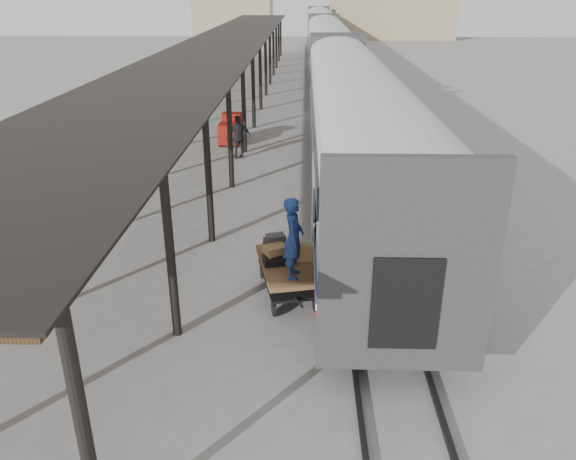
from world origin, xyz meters
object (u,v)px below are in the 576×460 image
(baggage_cart, at_px, (287,271))
(luggage_tug, at_px, (231,130))
(porter, at_px, (294,238))
(pedestrian, at_px, (239,137))

(baggage_cart, bearing_deg, luggage_tug, 89.91)
(porter, bearing_deg, luggage_tug, 15.80)
(baggage_cart, distance_m, luggage_tug, 15.05)
(baggage_cart, relative_size, luggage_tug, 1.56)
(porter, xyz_separation_m, pedestrian, (-2.70, 12.78, -0.87))
(luggage_tug, distance_m, pedestrian, 2.68)
(luggage_tug, bearing_deg, pedestrian, -71.52)
(luggage_tug, xyz_separation_m, pedestrian, (0.67, -2.57, 0.31))
(luggage_tug, height_order, pedestrian, pedestrian)
(baggage_cart, bearing_deg, pedestrian, 89.42)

